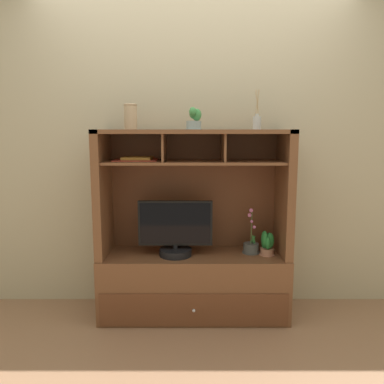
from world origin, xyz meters
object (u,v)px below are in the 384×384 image
object	(u,v)px
tv_monitor	(174,233)
ceramic_vase	(129,117)
media_console	(192,259)
potted_orchid	(249,246)
potted_fern	(265,244)
diffuser_bottle	(255,122)
potted_succulent	(192,120)
magazine_stack_left	(135,159)

from	to	relation	value
tv_monitor	ceramic_vase	xyz separation A→B (m)	(-0.33, 0.05, 0.87)
media_console	potted_orchid	bearing A→B (deg)	2.31
potted_fern	diffuser_bottle	size ratio (longest dim) A/B	0.66
potted_succulent	ceramic_vase	bearing A→B (deg)	178.83
media_console	tv_monitor	distance (m)	0.27
potted_fern	potted_succulent	xyz separation A→B (m)	(-0.56, 0.03, 0.94)
diffuser_bottle	potted_succulent	distance (m)	0.46
diffuser_bottle	potted_orchid	bearing A→B (deg)	134.48
potted_orchid	diffuser_bottle	distance (m)	0.95
tv_monitor	ceramic_vase	distance (m)	0.93
magazine_stack_left	ceramic_vase	size ratio (longest dim) A/B	1.76
media_console	potted_succulent	xyz separation A→B (m)	(0.00, -0.01, 1.06)
tv_monitor	diffuser_bottle	size ratio (longest dim) A/B	1.92
ceramic_vase	tv_monitor	bearing A→B (deg)	-8.86
magazine_stack_left	diffuser_bottle	xyz separation A→B (m)	(0.90, -0.04, 0.27)
potted_fern	potted_orchid	bearing A→B (deg)	154.41
media_console	diffuser_bottle	xyz separation A→B (m)	(0.47, 0.00, 1.05)
potted_succulent	media_console	bearing A→B (deg)	105.28
media_console	tv_monitor	size ratio (longest dim) A/B	2.56
tv_monitor	diffuser_bottle	xyz separation A→B (m)	(0.60, 0.05, 0.83)
potted_succulent	tv_monitor	bearing A→B (deg)	-163.68
media_console	potted_orchid	world-z (taller)	media_console
tv_monitor	potted_fern	world-z (taller)	tv_monitor
tv_monitor	ceramic_vase	size ratio (longest dim) A/B	2.95
media_console	magazine_stack_left	size ratio (longest dim) A/B	4.28
potted_succulent	diffuser_bottle	bearing A→B (deg)	0.93
media_console	diffuser_bottle	world-z (taller)	diffuser_bottle
magazine_stack_left	potted_orchid	bearing A→B (deg)	-1.54
magazine_stack_left	potted_succulent	size ratio (longest dim) A/B	2.04
media_console	magazine_stack_left	bearing A→B (deg)	174.49
potted_orchid	tv_monitor	bearing A→B (deg)	-173.58
media_console	potted_orchid	xyz separation A→B (m)	(0.45, 0.02, 0.10)
tv_monitor	potted_orchid	xyz separation A→B (m)	(0.59, 0.07, -0.13)
media_console	ceramic_vase	xyz separation A→B (m)	(-0.47, 0.00, 1.09)
media_console	potted_succulent	bearing A→B (deg)	-74.72
tv_monitor	potted_fern	distance (m)	0.71
diffuser_bottle	ceramic_vase	world-z (taller)	diffuser_bottle
potted_orchid	potted_succulent	world-z (taller)	potted_succulent
media_console	tv_monitor	bearing A→B (deg)	-160.95
media_console	potted_succulent	size ratio (longest dim) A/B	8.74
magazine_stack_left	diffuser_bottle	distance (m)	0.94
potted_succulent	potted_orchid	bearing A→B (deg)	3.18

